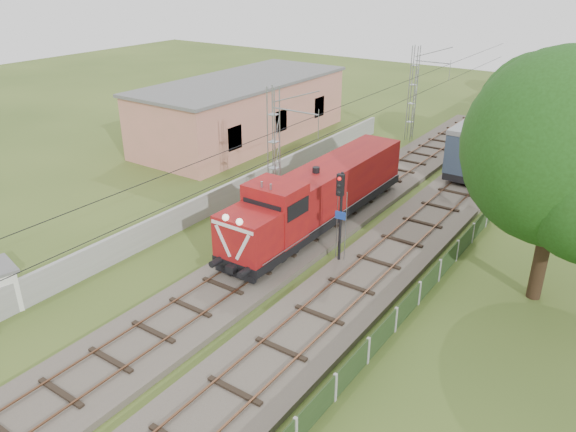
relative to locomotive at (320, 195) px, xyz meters
The scene contains 10 objects.
ground 12.48m from the locomotive, 90.00° to the right, with size 140.00×140.00×0.00m, color #394F1D.
track_main 5.63m from the locomotive, 90.00° to the right, with size 4.20×70.00×0.45m.
track_side 9.38m from the locomotive, 57.01° to the left, with size 4.20×80.00×0.45m.
catenary 3.55m from the locomotive, behind, with size 3.31×70.00×8.00m.
boundary_wall 6.65m from the locomotive, behind, with size 0.25×40.00×1.50m, color #9E9E99.
station_building 19.03m from the locomotive, 142.03° to the left, with size 8.40×20.40×5.22m.
fence 12.36m from the locomotive, 49.29° to the right, with size 0.12×32.00×1.20m.
locomotive is the anchor object (origin of this frame).
signal_post 4.70m from the locomotive, 45.48° to the right, with size 0.56×0.44×5.06m.
tree_a 13.28m from the locomotive, ahead, with size 8.81×8.39×11.42m.
Camera 1 is at (15.46, -13.17, 14.29)m, focal length 35.00 mm.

